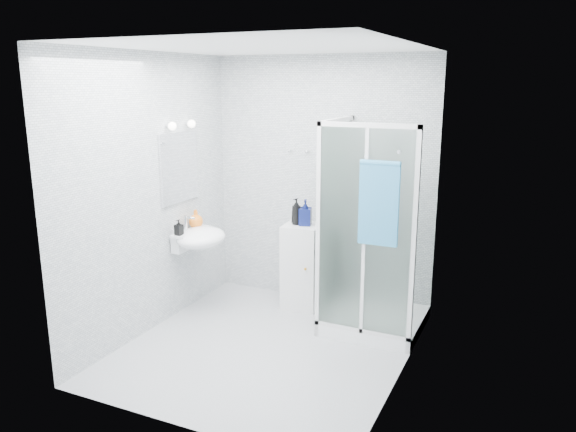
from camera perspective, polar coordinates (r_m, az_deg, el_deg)
The scene contains 12 objects.
room at distance 4.74m, azimuth -2.32°, elevation 0.92°, with size 2.40×2.60×2.60m.
shower_enclosure at distance 5.43m, azimuth 7.85°, elevation -6.92°, with size 0.90×0.95×2.00m.
wall_basin at distance 5.73m, azimuth -9.03°, elevation -2.20°, with size 0.46×0.56×0.35m.
mirror at distance 5.69m, azimuth -10.97°, elevation 4.87°, with size 0.02×0.60×0.70m, color white.
vanity_lights at distance 5.62m, azimuth -10.75°, elevation 9.08°, with size 0.10×0.40×0.08m.
wall_hooks at distance 5.91m, azimuth 1.04°, elevation 6.61°, with size 0.23×0.06×0.03m.
storage_cabinet at distance 5.90m, azimuth 1.44°, elevation -5.11°, with size 0.40×0.41×0.90m.
hand_towel at distance 4.75m, azimuth 9.22°, elevation 1.47°, with size 0.34×0.05×0.72m.
shampoo_bottle_a at distance 5.75m, azimuth 0.86°, elevation 0.46°, with size 0.10×0.11×0.27m, color black.
shampoo_bottle_b at distance 5.73m, azimuth 1.77°, elevation 0.36°, with size 0.12×0.12×0.27m, color #0C154B.
soap_dispenser_orange at distance 5.85m, azimuth -9.35°, elevation -0.26°, with size 0.15×0.15×0.19m, color orange.
soap_dispenser_black at distance 5.60m, azimuth -11.03°, elevation -1.14°, with size 0.07×0.07×0.15m, color black.
Camera 1 is at (2.11, -4.12, 2.34)m, focal length 35.00 mm.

